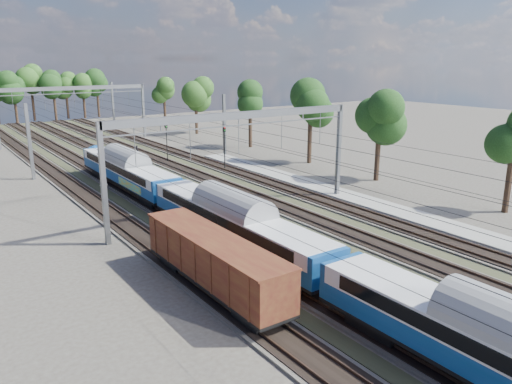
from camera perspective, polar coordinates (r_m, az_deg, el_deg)
track_bed at (r=55.79m, az=-10.35°, el=1.17°), size 21.00×130.00×0.34m
platform at (r=44.08m, az=18.72°, el=-3.03°), size 3.00×70.00×0.30m
catenary at (r=61.82m, az=-13.38°, el=8.29°), size 25.65×130.00×9.00m
tree_belt at (r=103.44m, az=-19.76°, el=11.35°), size 40.60×102.05×12.25m
emu_train at (r=34.70m, az=-2.21°, el=-2.94°), size 2.92×61.75×4.27m
freight_boxcar at (r=29.06m, az=-4.84°, el=-7.75°), size 2.61×12.60×3.25m
worker at (r=71.36m, az=-13.42°, el=4.57°), size 0.42×0.60×1.58m
signal_near at (r=66.11m, az=-10.18°, el=6.12°), size 0.33×0.30×5.16m
signal_far at (r=60.62m, az=-3.63°, el=5.66°), size 0.37×0.34×5.36m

